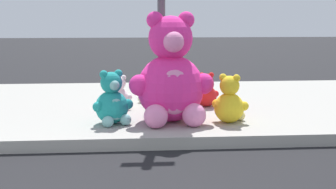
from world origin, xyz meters
name	(u,v)px	position (x,y,z in m)	size (l,w,h in m)	color
sidewalk	(96,107)	(0.00, 5.20, 0.07)	(28.00, 4.40, 0.15)	#9E9B93
plush_pink_large	(171,79)	(1.09, 3.81, 0.72)	(1.11, 0.98, 1.44)	#F22D93
plush_tan	(153,87)	(0.92, 5.13, 0.41)	(0.47, 0.47, 0.65)	tan
plush_yellow	(230,103)	(1.85, 3.71, 0.41)	(0.45, 0.46, 0.64)	yellow
plush_white	(119,95)	(0.38, 4.71, 0.35)	(0.39, 0.34, 0.51)	white
plush_red	(206,93)	(1.71, 4.80, 0.36)	(0.41, 0.36, 0.53)	red
plush_teal	(112,103)	(0.32, 3.75, 0.43)	(0.51, 0.50, 0.70)	teal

